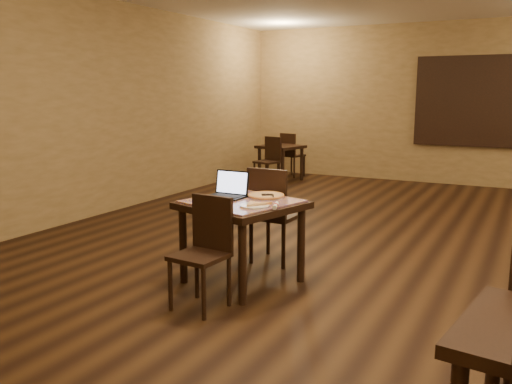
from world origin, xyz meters
The scene contains 17 objects.
ground centered at (0.00, 0.00, 0.00)m, with size 10.00×10.00×0.00m, color black.
wall_back centered at (0.00, 5.00, 1.50)m, with size 8.00×0.02×3.00m, color #95784C.
wall_left centered at (-4.00, 0.00, 1.50)m, with size 0.02×10.00×3.00m, color #95784C.
mural centered at (0.50, 4.96, 1.55)m, with size 2.34×0.05×1.64m.
tiled_table centered at (-0.85, -1.52, 0.66)m, with size 1.14×1.14×0.76m.
chair_main_near centered at (-0.84, -2.14, 0.51)m, with size 0.42×0.42×0.90m.
chair_main_far centered at (-0.85, -0.91, 0.56)m, with size 0.44×0.44×0.99m.
laptop centered at (-1.05, -1.42, 0.82)m, with size 0.35×0.27×0.24m.
plate centered at (-0.63, -1.70, 0.77)m, with size 0.25×0.25×0.01m, color white.
pizza_slice centered at (-0.63, -1.70, 0.79)m, with size 0.21×0.21×0.02m, color beige, non-canonical shape.
pizza_pan centered at (-0.73, -1.28, 0.77)m, with size 0.33×0.33×0.01m, color silver.
pizza_whole centered at (-0.73, -1.28, 0.78)m, with size 0.34×0.34×0.02m.
spatula centered at (-0.71, -1.30, 0.79)m, with size 0.10×0.24×0.01m, color silver.
napkin_roll centered at (-0.45, -1.66, 0.78)m, with size 0.09×0.18×0.04m.
other_table_b centered at (-3.00, 3.90, 0.57)m, with size 0.90×0.90×0.69m.
other_table_b_chair_near centered at (-2.98, 3.38, 0.50)m, with size 0.47×0.47×0.89m.
other_table_b_chair_far centered at (-3.02, 4.43, 0.50)m, with size 0.47×0.47×0.89m.
Camera 1 is at (1.47, -5.67, 1.72)m, focal length 38.00 mm.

